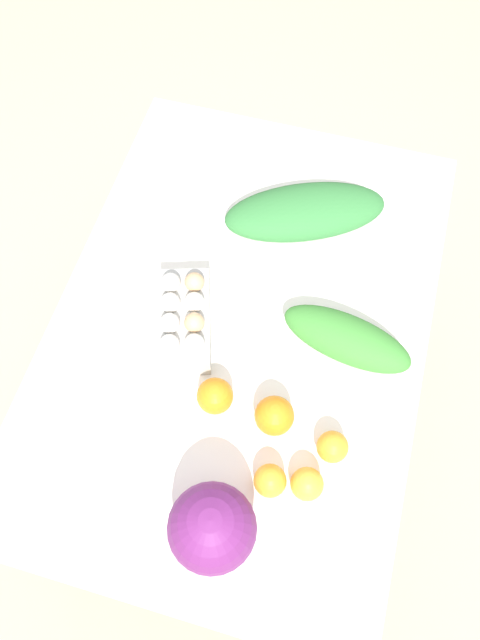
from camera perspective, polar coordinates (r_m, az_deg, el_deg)
ground_plane at (r=2.12m, az=0.00°, el=-9.55°), size 8.00×8.00×0.00m
dining_table at (r=1.51m, az=0.00°, el=-2.27°), size 1.22×0.83×0.76m
cabbage_purple at (r=1.19m, az=-2.58°, el=-18.45°), size 0.17×0.17×0.17m
egg_carton at (r=1.37m, az=-5.21°, el=0.12°), size 0.26×0.18×0.09m
greens_bunch_scallion at (r=1.52m, az=5.97°, el=9.81°), size 0.30×0.42×0.09m
greens_bunch_dandelion at (r=1.37m, az=9.73°, el=-1.68°), size 0.16×0.31×0.08m
orange_0 at (r=1.28m, az=3.16°, el=-8.72°), size 0.08×0.08×0.08m
orange_1 at (r=1.30m, az=-2.33°, el=-6.94°), size 0.08×0.08×0.08m
orange_2 at (r=1.26m, az=2.76°, el=-14.46°), size 0.07×0.07×0.07m
orange_3 at (r=1.26m, az=6.15°, el=-14.68°), size 0.07×0.07×0.07m
orange_4 at (r=1.29m, az=8.45°, el=-11.40°), size 0.06×0.06×0.06m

